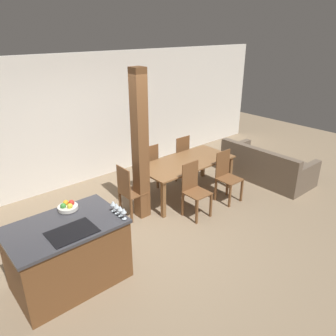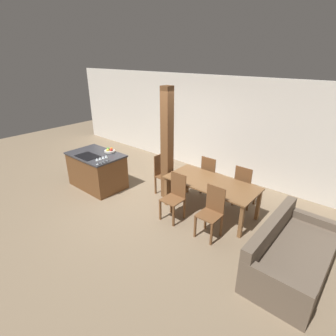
{
  "view_description": "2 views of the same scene",
  "coord_description": "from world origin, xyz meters",
  "px_view_note": "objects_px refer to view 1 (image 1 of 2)",
  "views": [
    {
      "loc": [
        -2.72,
        -3.67,
        3.15
      ],
      "look_at": [
        0.6,
        0.2,
        0.95
      ],
      "focal_mm": 35.0,
      "sensor_mm": 36.0,
      "label": 1
    },
    {
      "loc": [
        3.94,
        -3.72,
        3.19
      ],
      "look_at": [
        0.6,
        0.2,
        0.95
      ],
      "focal_mm": 28.0,
      "sensor_mm": 36.0,
      "label": 2
    }
  ],
  "objects_px": {
    "dining_chair_near_left": "(194,189)",
    "dining_chair_far_right": "(179,156)",
    "dining_chair_near_right": "(226,175)",
    "dining_chair_far_left": "(148,166)",
    "wine_glass_near": "(124,211)",
    "timber_post": "(140,148)",
    "dining_table": "(186,165)",
    "kitchen_island": "(68,254)",
    "dining_chair_head_end": "(130,191)",
    "fruit_bowl": "(68,206)",
    "wine_glass_middle": "(120,208)",
    "wine_glass_end": "(113,203)",
    "wine_glass_far": "(117,206)",
    "couch": "(266,167)"
  },
  "relations": [
    {
      "from": "dining_chair_near_right",
      "to": "dining_chair_far_left",
      "type": "xyz_separation_m",
      "value": [
        -0.88,
        1.35,
        0.0
      ]
    },
    {
      "from": "dining_chair_near_left",
      "to": "couch",
      "type": "bearing_deg",
      "value": 1.13
    },
    {
      "from": "kitchen_island",
      "to": "dining_table",
      "type": "height_order",
      "value": "kitchen_island"
    },
    {
      "from": "wine_glass_near",
      "to": "dining_chair_near_right",
      "type": "xyz_separation_m",
      "value": [
        2.69,
        0.55,
        -0.5
      ]
    },
    {
      "from": "dining_chair_far_left",
      "to": "dining_chair_far_right",
      "type": "height_order",
      "value": "same"
    },
    {
      "from": "dining_chair_near_left",
      "to": "timber_post",
      "type": "relative_size",
      "value": 0.38
    },
    {
      "from": "couch",
      "to": "timber_post",
      "type": "bearing_deg",
      "value": 80.04
    },
    {
      "from": "wine_glass_near",
      "to": "dining_chair_far_left",
      "type": "xyz_separation_m",
      "value": [
        1.81,
        1.9,
        -0.5
      ]
    },
    {
      "from": "wine_glass_far",
      "to": "wine_glass_near",
      "type": "bearing_deg",
      "value": -90.0
    },
    {
      "from": "wine_glass_middle",
      "to": "couch",
      "type": "xyz_separation_m",
      "value": [
        4.14,
        0.51,
        -0.75
      ]
    },
    {
      "from": "dining_chair_near_left",
      "to": "wine_glass_middle",
      "type": "bearing_deg",
      "value": -165.65
    },
    {
      "from": "fruit_bowl",
      "to": "dining_chair_near_right",
      "type": "distance_m",
      "value": 3.16
    },
    {
      "from": "dining_table",
      "to": "wine_glass_far",
      "type": "bearing_deg",
      "value": -154.9
    },
    {
      "from": "wine_glass_far",
      "to": "wine_glass_end",
      "type": "relative_size",
      "value": 1.0
    },
    {
      "from": "wine_glass_near",
      "to": "dining_chair_near_left",
      "type": "distance_m",
      "value": 1.96
    },
    {
      "from": "timber_post",
      "to": "kitchen_island",
      "type": "bearing_deg",
      "value": -156.56
    },
    {
      "from": "dining_chair_near_left",
      "to": "dining_chair_near_right",
      "type": "relative_size",
      "value": 1.0
    },
    {
      "from": "dining_chair_near_left",
      "to": "dining_chair_far_left",
      "type": "bearing_deg",
      "value": 90.0
    },
    {
      "from": "kitchen_island",
      "to": "dining_chair_far_right",
      "type": "height_order",
      "value": "dining_chair_far_right"
    },
    {
      "from": "kitchen_island",
      "to": "dining_chair_head_end",
      "type": "relative_size",
      "value": 1.44
    },
    {
      "from": "fruit_bowl",
      "to": "timber_post",
      "type": "height_order",
      "value": "timber_post"
    },
    {
      "from": "fruit_bowl",
      "to": "wine_glass_middle",
      "type": "relative_size",
      "value": 1.71
    },
    {
      "from": "wine_glass_end",
      "to": "dining_chair_head_end",
      "type": "height_order",
      "value": "wine_glass_end"
    },
    {
      "from": "kitchen_island",
      "to": "timber_post",
      "type": "bearing_deg",
      "value": 23.44
    },
    {
      "from": "dining_chair_near_right",
      "to": "dining_chair_head_end",
      "type": "height_order",
      "value": "same"
    },
    {
      "from": "dining_chair_near_left",
      "to": "dining_chair_far_left",
      "type": "relative_size",
      "value": 1.0
    },
    {
      "from": "dining_chair_near_left",
      "to": "timber_post",
      "type": "bearing_deg",
      "value": 140.42
    },
    {
      "from": "dining_chair_near_left",
      "to": "dining_chair_far_left",
      "type": "height_order",
      "value": "same"
    },
    {
      "from": "fruit_bowl",
      "to": "dining_chair_head_end",
      "type": "relative_size",
      "value": 0.27
    },
    {
      "from": "dining_table",
      "to": "dining_chair_head_end",
      "type": "xyz_separation_m",
      "value": [
        -1.35,
        -0.0,
        -0.12
      ]
    },
    {
      "from": "fruit_bowl",
      "to": "wine_glass_far",
      "type": "height_order",
      "value": "wine_glass_far"
    },
    {
      "from": "dining_chair_near_right",
      "to": "dining_chair_head_end",
      "type": "distance_m",
      "value": 1.92
    },
    {
      "from": "wine_glass_end",
      "to": "dining_chair_far_right",
      "type": "bearing_deg",
      "value": 31.45
    },
    {
      "from": "wine_glass_near",
      "to": "dining_chair_near_left",
      "type": "bearing_deg",
      "value": 16.84
    },
    {
      "from": "wine_glass_middle",
      "to": "timber_post",
      "type": "height_order",
      "value": "timber_post"
    },
    {
      "from": "dining_table",
      "to": "dining_chair_far_right",
      "type": "height_order",
      "value": "dining_chair_far_right"
    },
    {
      "from": "wine_glass_middle",
      "to": "dining_chair_head_end",
      "type": "height_order",
      "value": "wine_glass_middle"
    },
    {
      "from": "kitchen_island",
      "to": "dining_chair_head_end",
      "type": "bearing_deg",
      "value": 28.61
    },
    {
      "from": "fruit_bowl",
      "to": "couch",
      "type": "xyz_separation_m",
      "value": [
        4.57,
        -0.1,
        -0.67
      ]
    },
    {
      "from": "dining_chair_near_left",
      "to": "dining_chair_head_end",
      "type": "relative_size",
      "value": 1.0
    },
    {
      "from": "wine_glass_near",
      "to": "timber_post",
      "type": "distance_m",
      "value": 1.61
    },
    {
      "from": "dining_chair_near_right",
      "to": "dining_chair_far_left",
      "type": "bearing_deg",
      "value": 123.0
    },
    {
      "from": "dining_chair_near_right",
      "to": "dining_chair_far_left",
      "type": "height_order",
      "value": "same"
    },
    {
      "from": "fruit_bowl",
      "to": "dining_table",
      "type": "bearing_deg",
      "value": 11.23
    },
    {
      "from": "dining_chair_near_left",
      "to": "dining_chair_far_right",
      "type": "distance_m",
      "value": 1.61
    },
    {
      "from": "wine_glass_far",
      "to": "couch",
      "type": "relative_size",
      "value": 0.08
    },
    {
      "from": "wine_glass_near",
      "to": "wine_glass_middle",
      "type": "height_order",
      "value": "same"
    },
    {
      "from": "dining_table",
      "to": "kitchen_island",
      "type": "bearing_deg",
      "value": -163.84
    },
    {
      "from": "wine_glass_far",
      "to": "timber_post",
      "type": "height_order",
      "value": "timber_post"
    },
    {
      "from": "dining_chair_near_right",
      "to": "dining_table",
      "type": "bearing_deg",
      "value": 123.0
    }
  ]
}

